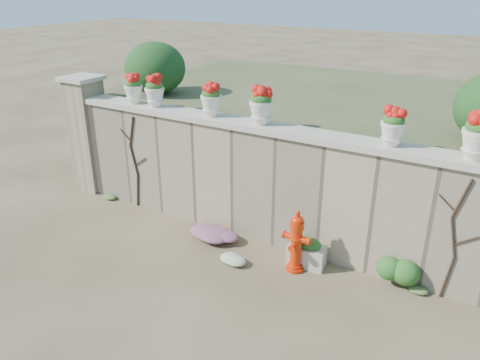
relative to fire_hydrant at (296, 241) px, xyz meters
The scene contains 19 objects.
ground 1.64m from the fire_hydrant, 133.53° to the right, with size 80.00×80.00×0.00m, color brown.
stone_wall 1.35m from the fire_hydrant, 147.67° to the left, with size 8.00×0.40×2.00m, color #9B8667.
wall_cap 1.98m from the fire_hydrant, 147.67° to the left, with size 8.10×0.52×0.10m, color beige.
gate_pillar 5.31m from the fire_hydrant, behind, with size 0.72×0.72×2.48m.
raised_fill 4.05m from the fire_hydrant, 105.40° to the left, with size 9.00×6.00×2.00m, color #384C23.
back_shrub_left 5.08m from the fire_hydrant, 156.27° to the left, with size 1.30×1.30×1.10m, color #143814.
vine_left 3.80m from the fire_hydrant, behind, with size 0.60×0.04×1.91m.
vine_right 2.26m from the fire_hydrant, 11.92° to the left, with size 0.60×0.04×1.91m.
fire_hydrant is the anchor object (origin of this frame).
planter_box 0.38m from the fire_hydrant, 65.34° to the left, with size 0.63×0.41×0.50m.
green_shrub 1.54m from the fire_hydrant, 11.14° to the left, with size 0.69×0.62×0.65m, color #1E5119.
magenta_clump 1.56m from the fire_hydrant, behind, with size 1.02×0.68×0.27m, color #B22390.
white_flowers 1.14m from the fire_hydrant, 158.35° to the right, with size 0.49×0.39×0.18m, color white.
urn_pot_0 4.28m from the fire_hydrant, 169.92° to the left, with size 0.35×0.35×0.55m.
urn_pot_1 3.83m from the fire_hydrant, 168.35° to the left, with size 0.37×0.37×0.58m.
urn_pot_2 2.82m from the fire_hydrant, 161.43° to the left, with size 0.37×0.37×0.58m.
urn_pot_3 2.25m from the fire_hydrant, 146.73° to the left, with size 0.39×0.39×0.62m.
urn_pot_4 2.25m from the fire_hydrant, 31.74° to the left, with size 0.35×0.35×0.55m.
urn_pot_5 2.97m from the fire_hydrant, 17.22° to the left, with size 0.42×0.42×0.65m.
Camera 1 is at (3.57, -4.78, 4.29)m, focal length 35.00 mm.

